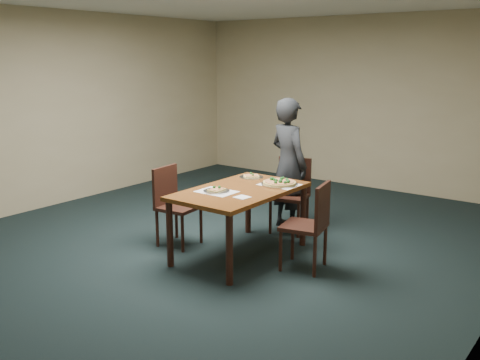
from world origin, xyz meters
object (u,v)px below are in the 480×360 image
Objects in this scene: chair_left at (173,201)px; diner at (289,164)px; chair_right at (311,221)px; slice_plate_near at (217,190)px; pizza_pan at (279,183)px; slice_plate_far at (251,177)px; dining_table at (240,197)px; chair_far at (292,190)px.

diner reaches higher than chair_left.
chair_right is 0.55× the size of diner.
pizza_pan is at bearing 61.29° from slice_plate_near.
diner reaches higher than slice_plate_far.
diner is at bearing 94.82° from dining_table.
slice_plate_near is (-0.03, -1.38, -0.06)m from diner.
dining_table is at bearing 114.88° from diner.
slice_plate_near is 0.78m from slice_plate_far.
chair_far is at bearing 110.27° from pizza_pan.
dining_table is at bearing -85.21° from chair_left.
slice_plate_near is at bearing -118.71° from pizza_pan.
diner is at bearing 114.50° from pizza_pan.
slice_plate_far is at bearing 113.44° from dining_table.
dining_table is 3.69× the size of pizza_pan.
diner is (-0.91, 1.03, 0.31)m from chair_right.
dining_table is 0.84m from chair_right.
chair_left reaches higher than pizza_pan.
chair_right is 0.71m from pizza_pan.
chair_far reaches higher than pizza_pan.
chair_far reaches higher than slice_plate_near.
diner is 1.38m from slice_plate_near.
dining_table is 1.65× the size of chair_left.
slice_plate_far is (-0.21, -0.57, 0.25)m from chair_far.
diner reaches higher than slice_plate_near.
chair_right is 3.25× the size of slice_plate_near.
chair_far is at bearing 69.56° from slice_plate_far.
diner reaches higher than chair_right.
slice_plate_far is at bearing 166.81° from pizza_pan.
chair_far is at bearing 171.31° from diner.
chair_left is 1.00× the size of chair_right.
chair_far is 0.55× the size of diner.
chair_far and chair_left have the same top height.
chair_left is 0.76m from slice_plate_near.
chair_far is 0.77m from pizza_pan.
chair_left is (-0.82, -1.26, 0.00)m from chair_far.
chair_right is 3.25× the size of slice_plate_far.
diner is (-0.08, 0.04, 0.31)m from chair_far.
chair_left is at bearing -135.63° from chair_far.
dining_table is 0.87m from chair_left.
slice_plate_far is at bearing -47.51° from chair_left.
pizza_pan reaches higher than slice_plate_near.
slice_plate_near is 1.00× the size of slice_plate_far.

